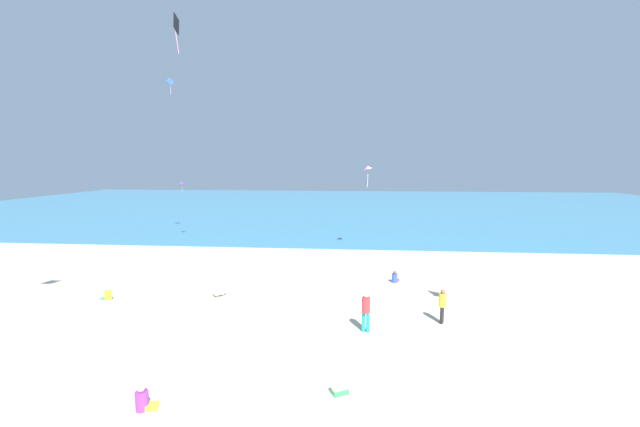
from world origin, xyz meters
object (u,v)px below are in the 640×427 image
person_0 (144,400)px  kite_black (176,24)px  beach_chair_mid_beach (221,290)px  kite_purple (182,183)px  person_3 (395,278)px  kite_pink (368,168)px  kite_blue (170,82)px  person_2 (366,309)px  cooler_box (340,390)px  person_1 (442,304)px  person_4 (107,296)px

person_0 → kite_black: bearing=95.6°
beach_chair_mid_beach → kite_purple: size_ratio=0.88×
kite_purple → person_3: bearing=-31.2°
person_3 → kite_pink: kite_pink is taller
person_0 → kite_purple: bearing=100.8°
beach_chair_mid_beach → kite_black: kite_black is taller
kite_purple → kite_pink: kite_pink is taller
kite_blue → person_2: bearing=-45.8°
kite_blue → cooler_box: bearing=-54.1°
kite_purple → kite_black: (6.12, -12.82, 8.10)m
person_1 → beach_chair_mid_beach: bearing=13.0°
person_0 → kite_pink: (6.69, 18.72, 6.02)m
person_2 → person_4: (-12.35, 2.32, -0.69)m
beach_chair_mid_beach → person_1: person_1 is taller
person_1 → person_4: bearing=21.4°
kite_black → kite_blue: kite_black is taller
person_4 → kite_blue: bearing=-93.1°
person_0 → person_3: 14.08m
beach_chair_mid_beach → person_0: size_ratio=1.12×
person_0 → person_2: (6.16, 5.23, 0.67)m
person_0 → kite_black: kite_black is taller
person_4 → kite_purple: bearing=-94.3°
person_3 → kite_pink: 9.45m
person_2 → person_3: person_2 is taller
person_2 → cooler_box: bearing=1.5°
person_2 → kite_blue: kite_blue is taller
person_2 → kite_purple: kite_purple is taller
person_2 → person_3: bearing=177.6°
person_0 → person_4: person_0 is taller
person_4 → kite_black: 13.34m
kite_purple → kite_pink: 15.88m
cooler_box → kite_blue: size_ratio=0.45×
kite_purple → person_4: bearing=-79.4°
person_1 → kite_blue: bearing=-12.4°
cooler_box → person_4: size_ratio=0.86×
person_4 → kite_black: kite_black is taller
kite_purple → kite_blue: kite_blue is taller
person_2 → kite_purple: bearing=-123.9°
beach_chair_mid_beach → person_4: size_ratio=1.20×
person_1 → person_2: bearing=44.7°
person_1 → kite_black: (-12.07, 2.64, 12.21)m
person_0 → person_1: 11.30m
person_1 → kite_black: kite_black is taller
person_3 → kite_blue: bearing=92.5°
person_1 → person_2: 3.38m
person_4 → kite_pink: 18.09m
person_4 → kite_blue: kite_blue is taller
person_1 → person_0: bearing=59.9°
person_0 → kite_purple: kite_purple is taller
kite_purple → cooler_box: bearing=-55.6°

